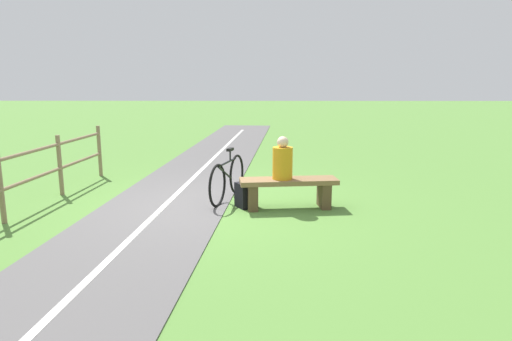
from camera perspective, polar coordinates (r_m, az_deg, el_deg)
name	(u,v)px	position (r m, az deg, el deg)	size (l,w,h in m)	color
ground_plane	(205,205)	(8.03, -6.37, -4.30)	(80.00, 80.00, 0.00)	#548438
paved_path	(42,325)	(4.67, -25.24, -17.13)	(2.17, 36.00, 0.02)	#565454
path_centre_line	(42,324)	(4.67, -25.25, -17.02)	(0.10, 32.00, 0.00)	silver
bench	(289,188)	(7.71, 4.10, -2.23)	(1.69, 0.64, 0.51)	brown
person_seated	(283,161)	(7.60, 3.35, 1.20)	(0.37, 0.37, 0.72)	orange
bicycle	(228,178)	(8.25, -3.58, -0.99)	(0.52, 1.72, 0.93)	black
backpack	(244,195)	(7.77, -1.50, -3.15)	(0.34, 0.37, 0.43)	black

